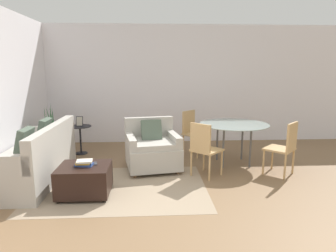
{
  "coord_description": "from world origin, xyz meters",
  "views": [
    {
      "loc": [
        -0.33,
        -3.38,
        1.75
      ],
      "look_at": [
        -0.03,
        1.8,
        0.75
      ],
      "focal_mm": 32.0,
      "sensor_mm": 36.0,
      "label": 1
    }
  ],
  "objects_px": {
    "potted_plant": "(52,143)",
    "armchair": "(152,149)",
    "ottoman": "(85,179)",
    "dining_table": "(234,128)",
    "couch": "(33,161)",
    "tv_remote_primary": "(96,163)",
    "picture_frame": "(80,121)",
    "book_stack": "(84,163)",
    "side_table": "(80,134)",
    "dining_chair_near_left": "(204,146)",
    "dining_chair_near_right": "(285,145)",
    "dining_chair_far_left": "(192,130)"
  },
  "relations": [
    {
      "from": "couch",
      "to": "dining_chair_near_right",
      "type": "bearing_deg",
      "value": -0.32
    },
    {
      "from": "couch",
      "to": "dining_chair_far_left",
      "type": "relative_size",
      "value": 2.29
    },
    {
      "from": "armchair",
      "to": "picture_frame",
      "type": "relative_size",
      "value": 5.1
    },
    {
      "from": "picture_frame",
      "to": "dining_chair_near_left",
      "type": "distance_m",
      "value": 2.76
    },
    {
      "from": "book_stack",
      "to": "dining_chair_near_right",
      "type": "xyz_separation_m",
      "value": [
        3.12,
        0.6,
        0.06
      ]
    },
    {
      "from": "book_stack",
      "to": "tv_remote_primary",
      "type": "height_order",
      "value": "book_stack"
    },
    {
      "from": "book_stack",
      "to": "dining_table",
      "type": "xyz_separation_m",
      "value": [
        2.45,
        1.27,
        0.22
      ]
    },
    {
      "from": "armchair",
      "to": "dining_chair_near_right",
      "type": "height_order",
      "value": "dining_chair_near_right"
    },
    {
      "from": "tv_remote_primary",
      "to": "dining_chair_near_left",
      "type": "height_order",
      "value": "dining_chair_near_left"
    },
    {
      "from": "dining_chair_near_right",
      "to": "dining_chair_far_left",
      "type": "distance_m",
      "value": 1.9
    },
    {
      "from": "tv_remote_primary",
      "to": "picture_frame",
      "type": "xyz_separation_m",
      "value": [
        -0.67,
        2.01,
        0.26
      ]
    },
    {
      "from": "couch",
      "to": "dining_table",
      "type": "bearing_deg",
      "value": 10.84
    },
    {
      "from": "side_table",
      "to": "dining_chair_far_left",
      "type": "xyz_separation_m",
      "value": [
        2.31,
        -0.15,
        0.1
      ]
    },
    {
      "from": "potted_plant",
      "to": "armchair",
      "type": "bearing_deg",
      "value": -25.06
    },
    {
      "from": "tv_remote_primary",
      "to": "side_table",
      "type": "relative_size",
      "value": 0.25
    },
    {
      "from": "ottoman",
      "to": "dining_table",
      "type": "height_order",
      "value": "dining_table"
    },
    {
      "from": "armchair",
      "to": "dining_chair_far_left",
      "type": "height_order",
      "value": "dining_chair_far_left"
    },
    {
      "from": "dining_chair_near_left",
      "to": "book_stack",
      "type": "bearing_deg",
      "value": -161.35
    },
    {
      "from": "ottoman",
      "to": "book_stack",
      "type": "height_order",
      "value": "book_stack"
    },
    {
      "from": "armchair",
      "to": "tv_remote_primary",
      "type": "xyz_separation_m",
      "value": [
        -0.81,
        -0.98,
        0.07
      ]
    },
    {
      "from": "potted_plant",
      "to": "dining_chair_far_left",
      "type": "distance_m",
      "value": 2.89
    },
    {
      "from": "picture_frame",
      "to": "dining_table",
      "type": "height_order",
      "value": "picture_frame"
    },
    {
      "from": "potted_plant",
      "to": "dining_chair_near_left",
      "type": "distance_m",
      "value": 3.22
    },
    {
      "from": "picture_frame",
      "to": "dining_chair_near_right",
      "type": "height_order",
      "value": "dining_chair_near_right"
    },
    {
      "from": "tv_remote_primary",
      "to": "side_table",
      "type": "height_order",
      "value": "side_table"
    },
    {
      "from": "dining_chair_near_right",
      "to": "dining_chair_far_left",
      "type": "height_order",
      "value": "same"
    },
    {
      "from": "tv_remote_primary",
      "to": "dining_table",
      "type": "relative_size",
      "value": 0.12
    },
    {
      "from": "dining_table",
      "to": "side_table",
      "type": "bearing_deg",
      "value": 164.54
    },
    {
      "from": "picture_frame",
      "to": "dining_chair_near_left",
      "type": "height_order",
      "value": "dining_chair_near_left"
    },
    {
      "from": "ottoman",
      "to": "potted_plant",
      "type": "xyz_separation_m",
      "value": [
        -1.09,
        2.03,
        0.02
      ]
    },
    {
      "from": "couch",
      "to": "picture_frame",
      "type": "distance_m",
      "value": 1.57
    },
    {
      "from": "couch",
      "to": "book_stack",
      "type": "bearing_deg",
      "value": -33.75
    },
    {
      "from": "tv_remote_primary",
      "to": "dining_chair_far_left",
      "type": "xyz_separation_m",
      "value": [
        1.64,
        1.85,
        0.09
      ]
    },
    {
      "from": "ottoman",
      "to": "dining_chair_far_left",
      "type": "height_order",
      "value": "dining_chair_far_left"
    },
    {
      "from": "potted_plant",
      "to": "picture_frame",
      "type": "relative_size",
      "value": 5.42
    },
    {
      "from": "potted_plant",
      "to": "side_table",
      "type": "bearing_deg",
      "value": 6.69
    },
    {
      "from": "tv_remote_primary",
      "to": "side_table",
      "type": "bearing_deg",
      "value": 108.52
    },
    {
      "from": "ottoman",
      "to": "dining_table",
      "type": "bearing_deg",
      "value": 27.46
    },
    {
      "from": "ottoman",
      "to": "dining_chair_far_left",
      "type": "relative_size",
      "value": 0.78
    },
    {
      "from": "tv_remote_primary",
      "to": "dining_chair_far_left",
      "type": "relative_size",
      "value": 0.17
    },
    {
      "from": "picture_frame",
      "to": "dining_chair_far_left",
      "type": "bearing_deg",
      "value": -3.82
    },
    {
      "from": "armchair",
      "to": "ottoman",
      "type": "distance_m",
      "value": 1.44
    },
    {
      "from": "book_stack",
      "to": "dining_chair_near_right",
      "type": "relative_size",
      "value": 0.28
    },
    {
      "from": "couch",
      "to": "ottoman",
      "type": "height_order",
      "value": "couch"
    },
    {
      "from": "dining_chair_near_right",
      "to": "ottoman",
      "type": "bearing_deg",
      "value": -169.05
    },
    {
      "from": "potted_plant",
      "to": "picture_frame",
      "type": "distance_m",
      "value": 0.72
    },
    {
      "from": "dining_table",
      "to": "book_stack",
      "type": "bearing_deg",
      "value": -152.58
    },
    {
      "from": "book_stack",
      "to": "dining_table",
      "type": "bearing_deg",
      "value": 27.42
    },
    {
      "from": "dining_table",
      "to": "armchair",
      "type": "bearing_deg",
      "value": -172.45
    },
    {
      "from": "potted_plant",
      "to": "dining_table",
      "type": "distance_m",
      "value": 3.65
    }
  ]
}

